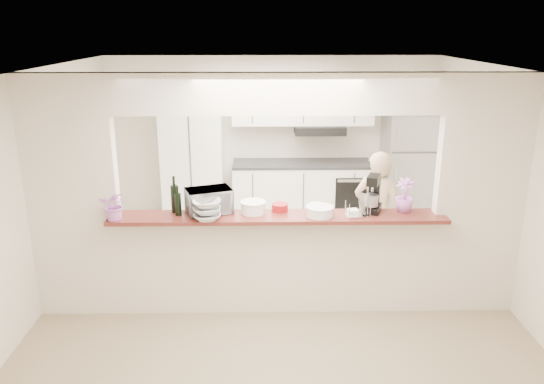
{
  "coord_description": "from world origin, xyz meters",
  "views": [
    {
      "loc": [
        -0.15,
        -5.08,
        2.92
      ],
      "look_at": [
        -0.05,
        0.3,
        1.23
      ],
      "focal_mm": 35.0,
      "sensor_mm": 36.0,
      "label": 1
    }
  ],
  "objects_px": {
    "refrigerator": "(408,169)",
    "toaster_oven": "(209,201)",
    "stand_mixer": "(373,195)",
    "person": "(377,215)"
  },
  "relations": [
    {
      "from": "refrigerator",
      "to": "toaster_oven",
      "type": "xyz_separation_m",
      "value": [
        -2.75,
        -2.6,
        0.36
      ]
    },
    {
      "from": "refrigerator",
      "to": "toaster_oven",
      "type": "distance_m",
      "value": 3.8
    },
    {
      "from": "toaster_oven",
      "to": "person",
      "type": "distance_m",
      "value": 2.09
    },
    {
      "from": "toaster_oven",
      "to": "person",
      "type": "relative_size",
      "value": 0.29
    },
    {
      "from": "stand_mixer",
      "to": "person",
      "type": "relative_size",
      "value": 0.25
    },
    {
      "from": "toaster_oven",
      "to": "person",
      "type": "xyz_separation_m",
      "value": [
        1.9,
        0.75,
        -0.44
      ]
    },
    {
      "from": "stand_mixer",
      "to": "person",
      "type": "xyz_separation_m",
      "value": [
        0.22,
        0.74,
        -0.49
      ]
    },
    {
      "from": "refrigerator",
      "to": "toaster_oven",
      "type": "height_order",
      "value": "refrigerator"
    },
    {
      "from": "toaster_oven",
      "to": "stand_mixer",
      "type": "xyz_separation_m",
      "value": [
        1.68,
        0.01,
        0.05
      ]
    },
    {
      "from": "refrigerator",
      "to": "toaster_oven",
      "type": "bearing_deg",
      "value": -136.61
    }
  ]
}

